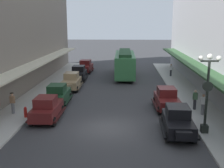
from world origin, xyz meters
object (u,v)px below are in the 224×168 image
Objects in this scene: pedestrian_0 at (13,103)px; pedestrian_4 at (195,99)px; parked_car_6 at (167,99)px; streetcar at (125,63)px; pedestrian_2 at (171,70)px; parked_car_0 at (71,81)px; parked_car_1 at (178,120)px; parked_car_5 at (47,108)px; parked_car_2 at (58,94)px; parked_car_4 at (78,73)px; fire_hydrant at (25,112)px; pedestrian_3 at (203,104)px; parked_car_3 at (85,66)px; lamp_post_with_clock at (207,90)px.

pedestrian_4 is at bearing 6.97° from pedestrian_0.
streetcar is (-3.60, 14.02, 0.96)m from parked_car_6.
pedestrian_2 and pedestrian_4 have the same top height.
pedestrian_4 is (11.65, -6.90, 0.05)m from parked_car_0.
parked_car_5 is at bearing 166.70° from parked_car_1.
parked_car_1 is at bearing -33.34° from parked_car_2.
parked_car_4 is 2.57× the size of pedestrian_0.
parked_car_1 is 5.22m from parked_car_6.
pedestrian_2 is (13.60, 16.99, 0.43)m from fire_hydrant.
parked_car_6 is 2.62× the size of pedestrian_3.
pedestrian_0 reaches higher than pedestrian_2.
parked_car_0 is 13.54m from pedestrian_4.
parked_car_4 reaches higher than fire_hydrant.
parked_car_6 is 5.25× the size of fire_hydrant.
pedestrian_0 reaches higher than fire_hydrant.
pedestrian_0 is (-12.34, -2.11, 0.07)m from parked_car_6.
pedestrian_4 is (11.70, -11.74, 0.05)m from parked_car_4.
parked_car_3 is 5.27× the size of fire_hydrant.
parked_car_4 is 17.74m from pedestrian_3.
pedestrian_4 reaches higher than fire_hydrant.
parked_car_2 is 1.00× the size of parked_car_4.
streetcar reaches higher than fire_hydrant.
parked_car_0 is at bearing -89.42° from parked_car_4.
parked_car_3 is 19.38m from parked_car_6.
parked_car_3 is 12.29m from pedestrian_2.
pedestrian_2 is 1.00× the size of pedestrian_4.
streetcar reaches higher than pedestrian_2.
parked_car_3 is at bearing 85.25° from fire_hydrant.
parked_car_2 is 14.31m from streetcar.
parked_car_4 is at bearing -167.53° from pedestrian_2.
parked_car_0 is 14.51m from pedestrian_3.
pedestrian_0 is at bearing -170.30° from parked_car_6.
pedestrian_2 is (14.90, 16.18, -0.02)m from pedestrian_0.
parked_car_0 is at bearing 71.29° from pedestrian_0.
parked_car_5 and parked_car_6 have the same top height.
parked_car_6 is at bearing -100.32° from pedestrian_2.
fire_hydrant is at bearing 176.85° from parked_car_5.
parked_car_1 is at bearing -67.13° from parked_car_3.
parked_car_2 is at bearing 146.66° from parked_car_1.
pedestrian_3 and pedestrian_4 have the same top height.
pedestrian_4 is at bearing -67.78° from streetcar.
parked_car_3 is 0.45× the size of streetcar.
parked_car_1 and parked_car_6 have the same top height.
parked_car_2 is at bearing -114.51° from streetcar.
parked_car_5 is at bearing -89.89° from parked_car_3.
parked_car_4 is 0.83× the size of lamp_post_with_clock.
lamp_post_with_clock is 3.09× the size of pedestrian_0.
parked_car_0 is at bearing 128.45° from parked_car_1.
parked_car_0 is 1.00× the size of parked_car_2.
parked_car_5 is at bearing -89.71° from parked_car_0.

